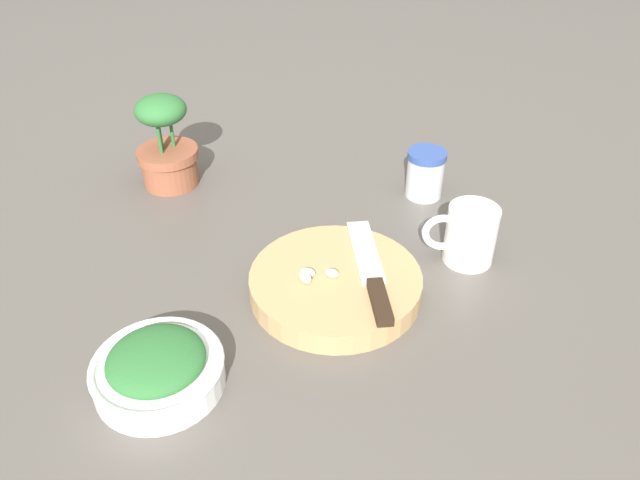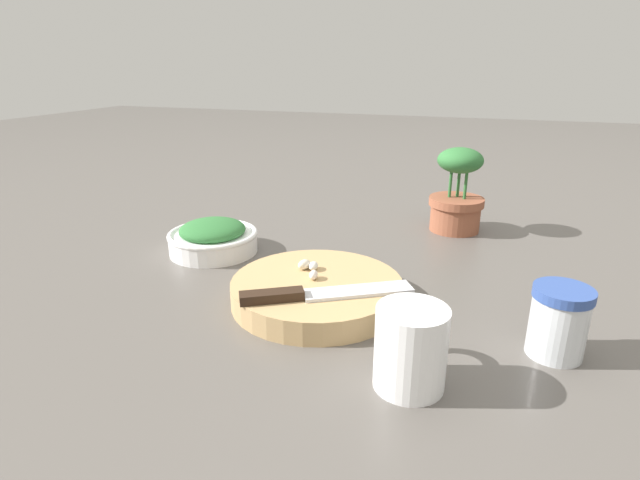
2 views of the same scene
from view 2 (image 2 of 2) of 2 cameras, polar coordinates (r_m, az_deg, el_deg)
ground_plane at (r=0.77m, az=3.16°, el=-5.32°), size 5.00×5.00×0.00m
cutting_board at (r=0.72m, az=-0.38°, el=-5.87°), size 0.24×0.24×0.03m
chef_knife at (r=0.66m, az=-0.36°, el=-6.13°), size 0.21×0.14×0.01m
garlic_cloves at (r=0.74m, az=-1.20°, el=-3.17°), size 0.04×0.05×0.02m
herb_bowl at (r=0.92m, az=-12.12°, el=0.28°), size 0.16×0.16×0.06m
spice_jar at (r=0.65m, az=25.61°, el=-8.40°), size 0.07×0.07×0.09m
coffee_mug at (r=0.54m, az=10.25°, el=-11.86°), size 0.08×0.11×0.09m
potted_herb at (r=1.04m, az=15.38°, el=4.92°), size 0.11×0.11×0.17m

